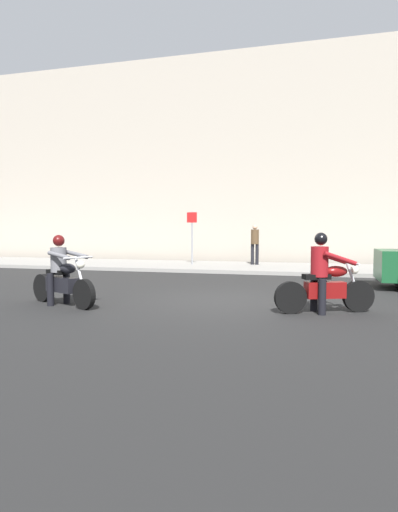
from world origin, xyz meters
The scene contains 7 objects.
ground_plane centered at (0.00, 0.00, 0.00)m, with size 80.00×80.00×0.00m, color black.
sidewalk_slab centered at (0.00, 8.00, 0.07)m, with size 40.00×4.40×0.14m, color gray.
building_facade centered at (0.00, 11.40, 5.07)m, with size 40.00×1.40×10.13m, color #A89E8E.
motorcycle_with_rider_crimson centered at (2.17, -0.97, 0.65)m, with size 1.94×0.98×1.59m.
motorcycle_with_rider_gray centered at (-3.33, -1.57, 0.63)m, with size 2.06×1.08×1.54m.
street_sign_post centered at (-3.14, 8.03, 1.53)m, with size 0.44×0.08×2.28m.
pedestrian_bystander centered at (-0.51, 8.68, 1.15)m, with size 0.34×0.34×1.72m.
Camera 1 is at (1.97, -9.75, 1.65)m, focal length 30.09 mm.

